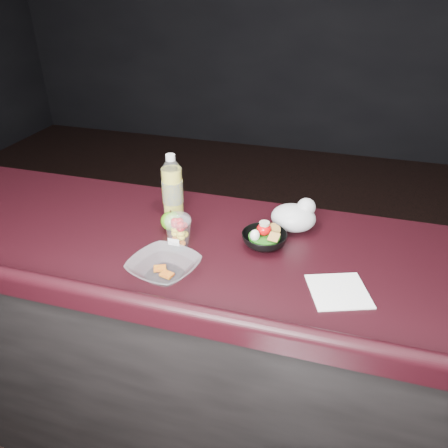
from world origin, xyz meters
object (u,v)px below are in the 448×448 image
(green_apple, at_px, (171,221))
(snack_bowl, at_px, (264,238))
(fruit_cup, at_px, (178,230))
(lemonade_bottle, at_px, (173,189))
(takeout_bowl, at_px, (164,267))

(green_apple, height_order, snack_bowl, snack_bowl)
(fruit_cup, height_order, green_apple, fruit_cup)
(lemonade_bottle, relative_size, green_apple, 3.08)
(lemonade_bottle, xyz_separation_m, snack_bowl, (0.37, -0.12, -0.07))
(snack_bowl, relative_size, takeout_bowl, 0.77)
(lemonade_bottle, distance_m, takeout_bowl, 0.39)
(green_apple, height_order, takeout_bowl, green_apple)
(snack_bowl, distance_m, takeout_bowl, 0.35)
(snack_bowl, bearing_deg, takeout_bowl, -136.64)
(lemonade_bottle, relative_size, takeout_bowl, 0.94)
(fruit_cup, bearing_deg, lemonade_bottle, 116.29)
(fruit_cup, relative_size, snack_bowl, 0.66)
(fruit_cup, bearing_deg, green_apple, 124.67)
(fruit_cup, height_order, takeout_bowl, fruit_cup)
(green_apple, xyz_separation_m, snack_bowl, (0.33, -0.01, -0.01))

